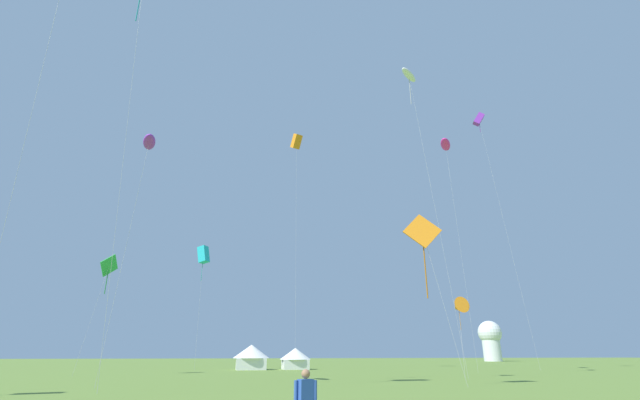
# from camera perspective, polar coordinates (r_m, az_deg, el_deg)

# --- Properties ---
(kite_cyan_box) EXTENTS (2.00, 2.07, 16.73)m
(kite_cyan_box) POSITION_cam_1_polar(r_m,az_deg,el_deg) (64.10, -15.27, -7.05)
(kite_cyan_box) COLOR #1EB7CC
(kite_cyan_box) RESTS_ON ground
(kite_green_diamond) EXTENTS (1.83, 3.10, 12.52)m
(kite_green_diamond) POSITION_cam_1_polar(r_m,az_deg,el_deg) (53.13, -26.32, -7.98)
(kite_green_diamond) COLOR green
(kite_green_diamond) RESTS_ON ground
(kite_purple_box) EXTENTS (3.34, 2.94, 38.86)m
(kite_purple_box) POSITION_cam_1_polar(r_m,az_deg,el_deg) (74.86, 20.41, 9.98)
(kite_purple_box) COLOR purple
(kite_purple_box) RESTS_ON ground
(kite_orange_delta) EXTENTS (1.79, 2.43, 7.39)m
(kite_orange_delta) POSITION_cam_1_polar(r_m,az_deg,el_deg) (45.85, 17.99, -13.39)
(kite_orange_delta) COLOR orange
(kite_orange_delta) RESTS_ON ground
(kite_orange_box) EXTENTS (1.84, 3.47, 35.42)m
(kite_orange_box) POSITION_cam_1_polar(r_m,az_deg,el_deg) (69.33, -3.16, 7.76)
(kite_orange_box) COLOR orange
(kite_orange_box) RESTS_ON ground
(kite_magenta_parafoil) EXTENTS (3.21, 4.01, 30.83)m
(kite_magenta_parafoil) POSITION_cam_1_polar(r_m,az_deg,el_deg) (64.16, 16.37, 7.10)
(kite_magenta_parafoil) COLOR #E02DA3
(kite_magenta_parafoil) RESTS_ON ground
(kite_purple_parafoil) EXTENTS (1.64, 2.75, 18.26)m
(kite_purple_parafoil) POSITION_cam_1_polar(r_m,az_deg,el_deg) (36.74, -21.81, 7.15)
(kite_purple_parafoil) COLOR purple
(kite_purple_parafoil) RESTS_ON ground
(kite_white_parafoil) EXTENTS (3.77, 3.96, 33.90)m
(kite_white_parafoil) POSITION_cam_1_polar(r_m,az_deg,el_deg) (53.95, 11.76, 15.95)
(kite_white_parafoil) COLOR white
(kite_white_parafoil) RESTS_ON ground
(kite_orange_diamond) EXTENTS (3.25, 1.50, 12.14)m
(kite_orange_diamond) POSITION_cam_1_polar(r_m,az_deg,el_deg) (32.84, 13.51, -4.48)
(kite_orange_diamond) COLOR orange
(kite_orange_diamond) RESTS_ON ground
(festival_tent_left) EXTENTS (4.95, 4.95, 3.22)m
(festival_tent_left) POSITION_cam_1_polar(r_m,az_deg,el_deg) (62.74, -9.15, -19.81)
(festival_tent_left) COLOR white
(festival_tent_left) RESTS_ON ground
(festival_tent_center) EXTENTS (4.32, 4.32, 2.81)m
(festival_tent_center) POSITION_cam_1_polar(r_m,az_deg,el_deg) (63.32, -3.31, -20.22)
(festival_tent_center) COLOR white
(festival_tent_center) RESTS_ON ground
(observatory_dome) EXTENTS (6.40, 6.40, 10.80)m
(observatory_dome) POSITION_cam_1_polar(r_m,az_deg,el_deg) (134.46, 21.77, -16.76)
(observatory_dome) COLOR white
(observatory_dome) RESTS_ON ground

